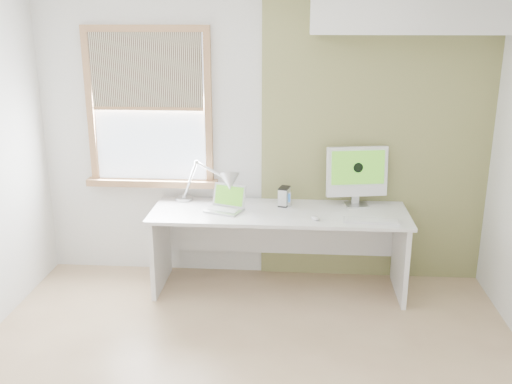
# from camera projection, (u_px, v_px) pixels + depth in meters

# --- Properties ---
(room) EXTENTS (4.04, 3.54, 2.64)m
(room) POSITION_uv_depth(u_px,v_px,m) (243.00, 195.00, 3.46)
(room) COLOR tan
(room) RESTS_ON ground
(accent_wall) EXTENTS (2.00, 0.02, 2.60)m
(accent_wall) POSITION_uv_depth(u_px,v_px,m) (375.00, 139.00, 5.05)
(accent_wall) COLOR olive
(accent_wall) RESTS_ON room
(soffit) EXTENTS (1.60, 0.40, 0.42)m
(soffit) POSITION_uv_depth(u_px,v_px,m) (412.00, 7.00, 4.55)
(soffit) COLOR white
(soffit) RESTS_ON room
(window) EXTENTS (1.20, 0.14, 1.42)m
(window) POSITION_uv_depth(u_px,v_px,m) (149.00, 109.00, 5.09)
(window) COLOR #A6744A
(window) RESTS_ON room
(desk) EXTENTS (2.20, 0.70, 0.73)m
(desk) POSITION_uv_depth(u_px,v_px,m) (279.00, 230.00, 5.04)
(desk) COLOR silver
(desk) RESTS_ON room
(desk_lamp) EXTENTS (0.64, 0.39, 0.38)m
(desk_lamp) POSITION_uv_depth(u_px,v_px,m) (221.00, 183.00, 5.03)
(desk_lamp) COLOR silver
(desk_lamp) RESTS_ON desk
(laptop) EXTENTS (0.37, 0.33, 0.21)m
(laptop) POSITION_uv_depth(u_px,v_px,m) (226.00, 204.00, 4.95)
(laptop) COLOR silver
(laptop) RESTS_ON desk
(phone_dock) EXTENTS (0.07, 0.07, 0.12)m
(phone_dock) POSITION_uv_depth(u_px,v_px,m) (288.00, 202.00, 5.07)
(phone_dock) COLOR silver
(phone_dock) RESTS_ON desk
(external_drive) EXTENTS (0.11, 0.15, 0.17)m
(external_drive) POSITION_uv_depth(u_px,v_px,m) (284.00, 196.00, 5.06)
(external_drive) COLOR silver
(external_drive) RESTS_ON desk
(imac) EXTENTS (0.54, 0.22, 0.52)m
(imac) POSITION_uv_depth(u_px,v_px,m) (357.00, 173.00, 5.01)
(imac) COLOR silver
(imac) RESTS_ON desk
(keyboard) EXTENTS (0.46, 0.16, 0.02)m
(keyboard) POSITION_uv_depth(u_px,v_px,m) (371.00, 221.00, 4.67)
(keyboard) COLOR white
(keyboard) RESTS_ON desk
(mouse) EXTENTS (0.09, 0.11, 0.03)m
(mouse) POSITION_uv_depth(u_px,v_px,m) (315.00, 218.00, 4.72)
(mouse) COLOR white
(mouse) RESTS_ON desk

